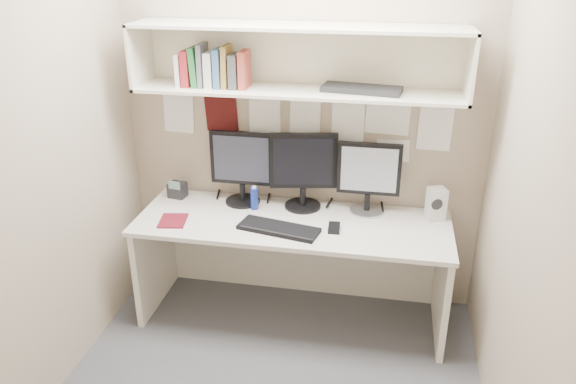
% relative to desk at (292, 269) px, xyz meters
% --- Properties ---
extents(floor, '(2.40, 2.00, 0.01)m').
position_rel_desk_xyz_m(floor, '(0.00, -0.65, -0.37)').
color(floor, '#434348').
rests_on(floor, ground).
extents(wall_back, '(2.40, 0.02, 2.60)m').
position_rel_desk_xyz_m(wall_back, '(0.00, 0.35, 0.93)').
color(wall_back, gray).
rests_on(wall_back, ground).
extents(wall_front, '(2.40, 0.02, 2.60)m').
position_rel_desk_xyz_m(wall_front, '(0.00, -1.65, 0.93)').
color(wall_front, gray).
rests_on(wall_front, ground).
extents(wall_left, '(0.02, 2.00, 2.60)m').
position_rel_desk_xyz_m(wall_left, '(-1.20, -0.65, 0.93)').
color(wall_left, gray).
rests_on(wall_left, ground).
extents(wall_right, '(0.02, 2.00, 2.60)m').
position_rel_desk_xyz_m(wall_right, '(1.20, -0.65, 0.93)').
color(wall_right, gray).
rests_on(wall_right, ground).
extents(desk, '(2.00, 0.70, 0.73)m').
position_rel_desk_xyz_m(desk, '(0.00, 0.00, 0.00)').
color(desk, beige).
rests_on(desk, floor).
extents(overhead_hutch, '(2.00, 0.38, 0.40)m').
position_rel_desk_xyz_m(overhead_hutch, '(0.00, 0.21, 1.35)').
color(overhead_hutch, silver).
rests_on(overhead_hutch, wall_back).
extents(pinned_papers, '(1.92, 0.01, 0.48)m').
position_rel_desk_xyz_m(pinned_papers, '(0.00, 0.34, 0.88)').
color(pinned_papers, white).
rests_on(pinned_papers, wall_back).
extents(monitor_left, '(0.43, 0.24, 0.50)m').
position_rel_desk_xyz_m(monitor_left, '(-0.38, 0.22, 0.63)').
color(monitor_left, black).
rests_on(monitor_left, desk).
extents(monitor_center, '(0.44, 0.24, 0.51)m').
position_rel_desk_xyz_m(monitor_center, '(0.03, 0.22, 0.64)').
color(monitor_center, black).
rests_on(monitor_center, desk).
extents(monitor_right, '(0.41, 0.22, 0.47)m').
position_rel_desk_xyz_m(monitor_right, '(0.46, 0.22, 0.62)').
color(monitor_right, '#A5A5AA').
rests_on(monitor_right, desk).
extents(keyboard, '(0.53, 0.28, 0.02)m').
position_rel_desk_xyz_m(keyboard, '(-0.06, -0.15, 0.38)').
color(keyboard, black).
rests_on(keyboard, desk).
extents(mouse, '(0.08, 0.12, 0.03)m').
position_rel_desk_xyz_m(mouse, '(0.28, -0.09, 0.38)').
color(mouse, black).
rests_on(mouse, desk).
extents(speaker, '(0.13, 0.14, 0.21)m').
position_rel_desk_xyz_m(speaker, '(0.89, 0.19, 0.47)').
color(speaker, silver).
rests_on(speaker, desk).
extents(blue_bottle, '(0.05, 0.05, 0.16)m').
position_rel_desk_xyz_m(blue_bottle, '(-0.28, 0.12, 0.44)').
color(blue_bottle, navy).
rests_on(blue_bottle, desk).
extents(maroon_notebook, '(0.20, 0.23, 0.01)m').
position_rel_desk_xyz_m(maroon_notebook, '(-0.75, -0.16, 0.37)').
color(maroon_notebook, '#5B0F19').
rests_on(maroon_notebook, desk).
extents(desk_phone, '(0.13, 0.12, 0.14)m').
position_rel_desk_xyz_m(desk_phone, '(-0.85, 0.21, 0.42)').
color(desk_phone, black).
rests_on(desk_phone, desk).
extents(book_stack, '(0.44, 0.16, 0.26)m').
position_rel_desk_xyz_m(book_stack, '(-0.52, 0.14, 1.29)').
color(book_stack, silver).
rests_on(book_stack, overhead_hutch).
extents(hutch_tray, '(0.49, 0.24, 0.03)m').
position_rel_desk_xyz_m(hutch_tray, '(0.39, 0.17, 1.19)').
color(hutch_tray, black).
rests_on(hutch_tray, overhead_hutch).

